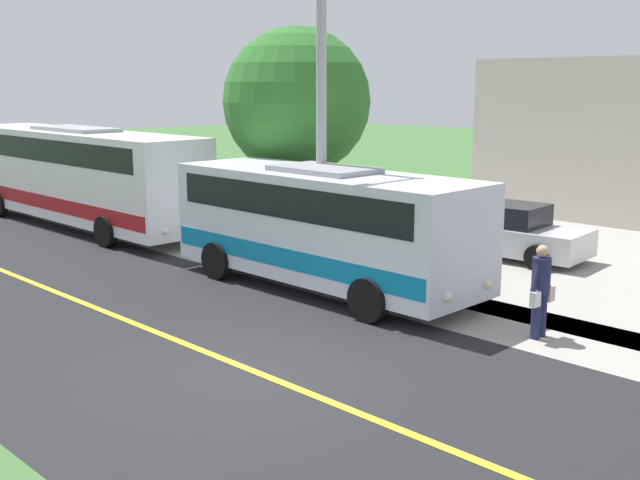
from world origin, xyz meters
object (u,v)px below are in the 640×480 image
at_px(transit_bus_rear, 78,172).
at_px(parked_car_near, 503,231).
at_px(pedestrian_waiting, 541,288).
at_px(street_light_pole, 318,82).
at_px(shuttle_bus_front, 324,222).
at_px(tree_curbside, 297,102).

distance_m(transit_bus_rear, parked_car_near, 13.61).
bearing_deg(transit_bus_rear, parked_car_near, 115.55).
bearing_deg(pedestrian_waiting, transit_bus_rear, -88.72).
relative_size(transit_bus_rear, pedestrian_waiting, 6.74).
height_order(transit_bus_rear, street_light_pole, street_light_pole).
relative_size(shuttle_bus_front, pedestrian_waiting, 4.51).
distance_m(street_light_pole, tree_curbside, 4.24).
bearing_deg(tree_curbside, shuttle_bus_front, 53.71).
xyz_separation_m(street_light_pole, tree_curbside, (-2.52, -3.37, -0.54)).
relative_size(shuttle_bus_front, street_light_pole, 0.94).
height_order(shuttle_bus_front, street_light_pole, street_light_pole).
height_order(transit_bus_rear, tree_curbside, tree_curbside).
height_order(shuttle_bus_front, parked_car_near, shuttle_bus_front).
relative_size(pedestrian_waiting, street_light_pole, 0.21).
bearing_deg(shuttle_bus_front, street_light_pole, -123.17).
relative_size(transit_bus_rear, tree_curbside, 1.91).
xyz_separation_m(shuttle_bus_front, transit_bus_rear, (0.04, -11.18, 0.22)).
bearing_deg(street_light_pole, pedestrian_waiting, 89.48).
bearing_deg(street_light_pole, shuttle_bus_front, 56.83).
relative_size(street_light_pole, parked_car_near, 1.86).
xyz_separation_m(shuttle_bus_front, tree_curbside, (-2.89, -3.94, 2.54)).
bearing_deg(tree_curbside, pedestrian_waiting, 74.37).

